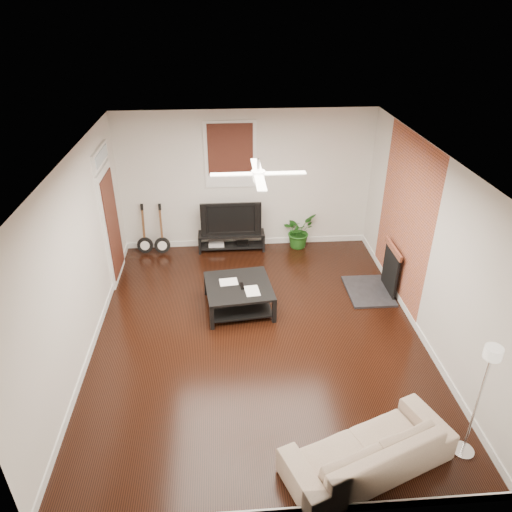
{
  "coord_description": "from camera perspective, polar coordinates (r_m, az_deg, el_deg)",
  "views": [
    {
      "loc": [
        -0.47,
        -5.89,
        4.66
      ],
      "look_at": [
        0.0,
        0.4,
        1.15
      ],
      "focal_mm": 33.28,
      "sensor_mm": 36.0,
      "label": 1
    }
  ],
  "objects": [
    {
      "name": "guitar_left",
      "position": [
        9.72,
        -13.4,
        3.01
      ],
      "size": [
        0.32,
        0.23,
        1.03
      ],
      "primitive_type": null,
      "rotation": [
        0.0,
        0.0,
        -0.03
      ],
      "color": "black",
      "rests_on": "floor"
    },
    {
      "name": "brick_accent",
      "position": [
        8.18,
        17.38,
        4.2
      ],
      "size": [
        0.02,
        2.2,
        2.8
      ],
      "primitive_type": "cube",
      "color": "#B35B39",
      "rests_on": "floor"
    },
    {
      "name": "fireplace",
      "position": [
        8.5,
        14.65,
        -1.57
      ],
      "size": [
        0.8,
        1.1,
        0.92
      ],
      "primitive_type": "cube",
      "color": "black",
      "rests_on": "floor"
    },
    {
      "name": "door_left",
      "position": [
        8.74,
        -17.13,
        4.77
      ],
      "size": [
        0.08,
        1.0,
        2.5
      ],
      "primitive_type": "cube",
      "color": "white",
      "rests_on": "wall_left"
    },
    {
      "name": "floor_lamp",
      "position": [
        5.88,
        25.07,
        -15.71
      ],
      "size": [
        0.33,
        0.33,
        1.55
      ],
      "primitive_type": null,
      "rotation": [
        0.0,
        0.0,
        0.37
      ],
      "color": "silver",
      "rests_on": "floor"
    },
    {
      "name": "sofa",
      "position": [
        5.76,
        13.35,
        -21.6
      ],
      "size": [
        2.04,
        1.38,
        0.56
      ],
      "primitive_type": "imported",
      "rotation": [
        0.0,
        0.0,
        3.51
      ],
      "color": "tan",
      "rests_on": "floor"
    },
    {
      "name": "ceiling_fan",
      "position": [
        6.26,
        0.27,
        9.86
      ],
      "size": [
        1.24,
        1.24,
        0.32
      ],
      "primitive_type": null,
      "color": "white",
      "rests_on": "ceiling"
    },
    {
      "name": "guitar_right",
      "position": [
        9.64,
        -11.37,
        3.02
      ],
      "size": [
        0.33,
        0.25,
        1.03
      ],
      "primitive_type": null,
      "rotation": [
        0.0,
        0.0,
        0.08
      ],
      "color": "black",
      "rests_on": "floor"
    },
    {
      "name": "window_back",
      "position": [
        9.27,
        -3.09,
        12.05
      ],
      "size": [
        1.0,
        0.06,
        1.3
      ],
      "primitive_type": "cube",
      "color": "black",
      "rests_on": "wall_back"
    },
    {
      "name": "coffee_table",
      "position": [
        7.95,
        -2.09,
        -4.87
      ],
      "size": [
        1.17,
        1.17,
        0.45
      ],
      "primitive_type": "cube",
      "rotation": [
        0.0,
        0.0,
        0.11
      ],
      "color": "black",
      "rests_on": "floor"
    },
    {
      "name": "potted_plant",
      "position": [
        9.84,
        5.13,
        3.03
      ],
      "size": [
        0.85,
        0.85,
        0.72
      ],
      "primitive_type": "imported",
      "rotation": [
        0.0,
        0.0,
        0.83
      ],
      "color": "#215C1A",
      "rests_on": "floor"
    },
    {
      "name": "room",
      "position": [
        6.75,
        0.25,
        0.21
      ],
      "size": [
        5.01,
        6.01,
        2.81
      ],
      "color": "black",
      "rests_on": "ground"
    },
    {
      "name": "tv_stand",
      "position": [
        9.76,
        -2.95,
        1.78
      ],
      "size": [
        1.35,
        0.36,
        0.38
      ],
      "primitive_type": "cube",
      "color": "black",
      "rests_on": "floor"
    },
    {
      "name": "tv",
      "position": [
        9.54,
        -3.04,
        4.71
      ],
      "size": [
        1.21,
        0.16,
        0.69
      ],
      "primitive_type": "imported",
      "color": "black",
      "rests_on": "tv_stand"
    }
  ]
}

